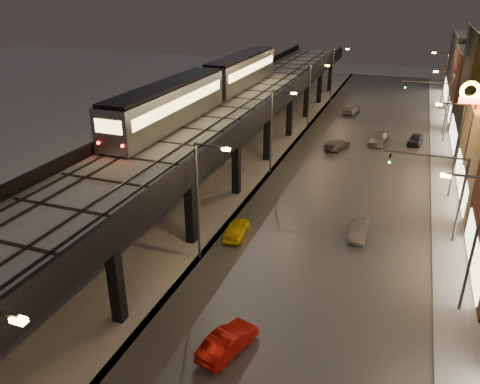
% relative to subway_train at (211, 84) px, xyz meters
% --- Properties ---
extents(road_surface, '(17.00, 120.00, 0.06)m').
position_rel_subway_train_xyz_m(road_surface, '(16.00, 1.33, -8.47)').
color(road_surface, '#46474D').
rests_on(road_surface, ground).
extents(sidewalk_right, '(4.00, 120.00, 0.14)m').
position_rel_subway_train_xyz_m(sidewalk_right, '(26.00, 1.33, -8.43)').
color(sidewalk_right, '#9FA1A8').
rests_on(sidewalk_right, ground).
extents(under_viaduct_pavement, '(11.00, 120.00, 0.06)m').
position_rel_subway_train_xyz_m(under_viaduct_pavement, '(2.50, 1.33, -8.47)').
color(under_viaduct_pavement, '#9FA1A8').
rests_on(under_viaduct_pavement, ground).
extents(elevated_viaduct, '(9.00, 100.00, 6.30)m').
position_rel_subway_train_xyz_m(elevated_viaduct, '(2.50, -1.82, -2.88)').
color(elevated_viaduct, black).
rests_on(elevated_viaduct, ground).
extents(viaduct_trackbed, '(8.40, 100.00, 0.32)m').
position_rel_subway_train_xyz_m(viaduct_trackbed, '(2.49, -1.70, -2.11)').
color(viaduct_trackbed, '#B2B7C1').
rests_on(viaduct_trackbed, elevated_viaduct).
extents(viaduct_parapet_streetside, '(0.30, 100.00, 1.10)m').
position_rel_subway_train_xyz_m(viaduct_parapet_streetside, '(6.85, -1.67, -1.65)').
color(viaduct_parapet_streetside, black).
rests_on(viaduct_parapet_streetside, elevated_viaduct).
extents(viaduct_parapet_far, '(0.30, 100.00, 1.10)m').
position_rel_subway_train_xyz_m(viaduct_parapet_far, '(-1.85, -1.67, -1.65)').
color(viaduct_parapet_far, black).
rests_on(viaduct_parapet_far, elevated_viaduct).
extents(streetlight_left_1, '(2.57, 0.28, 9.00)m').
position_rel_subway_train_xyz_m(streetlight_left_1, '(8.07, -20.67, -3.26)').
color(streetlight_left_1, '#38383A').
rests_on(streetlight_left_1, ground).
extents(streetlight_right_1, '(2.56, 0.28, 9.00)m').
position_rel_subway_train_xyz_m(streetlight_right_1, '(25.23, -20.67, -3.26)').
color(streetlight_right_1, '#38383A').
rests_on(streetlight_right_1, ground).
extents(streetlight_left_2, '(2.57, 0.28, 9.00)m').
position_rel_subway_train_xyz_m(streetlight_left_2, '(8.07, -2.67, -3.26)').
color(streetlight_left_2, '#38383A').
rests_on(streetlight_left_2, ground).
extents(streetlight_right_2, '(2.56, 0.28, 9.00)m').
position_rel_subway_train_xyz_m(streetlight_right_2, '(25.23, -2.67, -3.26)').
color(streetlight_right_2, '#38383A').
rests_on(streetlight_right_2, ground).
extents(streetlight_left_3, '(2.57, 0.28, 9.00)m').
position_rel_subway_train_xyz_m(streetlight_left_3, '(8.07, 15.33, -3.26)').
color(streetlight_left_3, '#38383A').
rests_on(streetlight_left_3, ground).
extents(streetlight_right_3, '(2.56, 0.28, 9.00)m').
position_rel_subway_train_xyz_m(streetlight_right_3, '(25.23, 15.33, -3.26)').
color(streetlight_right_3, '#38383A').
rests_on(streetlight_right_3, ground).
extents(streetlight_left_4, '(2.57, 0.28, 9.00)m').
position_rel_subway_train_xyz_m(streetlight_left_4, '(8.07, 33.33, -3.26)').
color(streetlight_left_4, '#38383A').
rests_on(streetlight_left_4, ground).
extents(streetlight_right_4, '(2.56, 0.28, 9.00)m').
position_rel_subway_train_xyz_m(streetlight_right_4, '(25.23, 33.33, -3.26)').
color(streetlight_right_4, '#38383A').
rests_on(streetlight_right_4, ground).
extents(traffic_light_rig_a, '(6.10, 0.34, 7.00)m').
position_rel_subway_train_xyz_m(traffic_light_rig_a, '(24.34, -11.67, -4.00)').
color(traffic_light_rig_a, '#38383A').
rests_on(traffic_light_rig_a, ground).
extents(traffic_light_rig_b, '(6.10, 0.34, 7.00)m').
position_rel_subway_train_xyz_m(traffic_light_rig_b, '(24.34, 18.33, -4.00)').
color(traffic_light_rig_b, '#38383A').
rests_on(traffic_light_rig_b, ground).
extents(subway_train, '(3.16, 38.62, 3.78)m').
position_rel_subway_train_xyz_m(subway_train, '(0.00, 0.00, 0.00)').
color(subway_train, gray).
rests_on(subway_train, viaduct_trackbed).
extents(car_taxi, '(1.90, 3.97, 1.31)m').
position_rel_subway_train_xyz_m(car_taxi, '(9.22, -16.72, -7.84)').
color(car_taxi, yellow).
rests_on(car_taxi, ground).
extents(car_near_white, '(2.50, 4.30, 1.34)m').
position_rel_subway_train_xyz_m(car_near_white, '(13.29, -28.94, -7.83)').
color(car_near_white, '#8D0A06').
rests_on(car_near_white, ground).
extents(car_mid_dark, '(3.06, 4.59, 1.24)m').
position_rel_subway_train_xyz_m(car_mid_dark, '(13.21, 7.90, -7.88)').
color(car_mid_dark, '#5C5E62').
rests_on(car_mid_dark, ground).
extents(car_far_white, '(2.48, 4.70, 1.52)m').
position_rel_subway_train_xyz_m(car_far_white, '(12.43, 25.79, -7.74)').
color(car_far_white, gray).
rests_on(car_far_white, ground).
extents(car_onc_silver, '(1.31, 3.72, 1.22)m').
position_rel_subway_train_xyz_m(car_onc_silver, '(18.40, -13.39, -7.89)').
color(car_onc_silver, '#5A5B5C').
rests_on(car_onc_silver, ground).
extents(car_onc_white, '(2.40, 4.69, 1.30)m').
position_rel_subway_train_xyz_m(car_onc_white, '(17.76, 11.64, -7.85)').
color(car_onc_white, gray).
rests_on(car_onc_white, ground).
extents(car_onc_red, '(2.11, 4.02, 1.30)m').
position_rel_subway_train_xyz_m(car_onc_red, '(22.17, 13.12, -7.85)').
color(car_onc_red, black).
rests_on(car_onc_red, ground).
extents(sign_mcdonalds, '(3.18, 0.58, 10.68)m').
position_rel_subway_train_xyz_m(sign_mcdonalds, '(26.50, -0.81, 0.28)').
color(sign_mcdonalds, '#38383A').
rests_on(sign_mcdonalds, ground).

